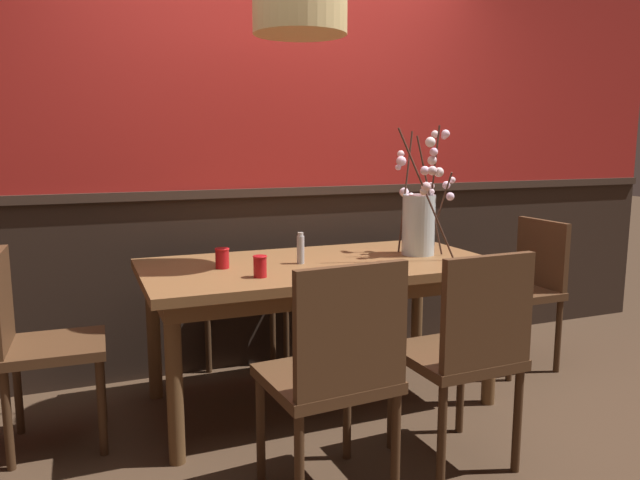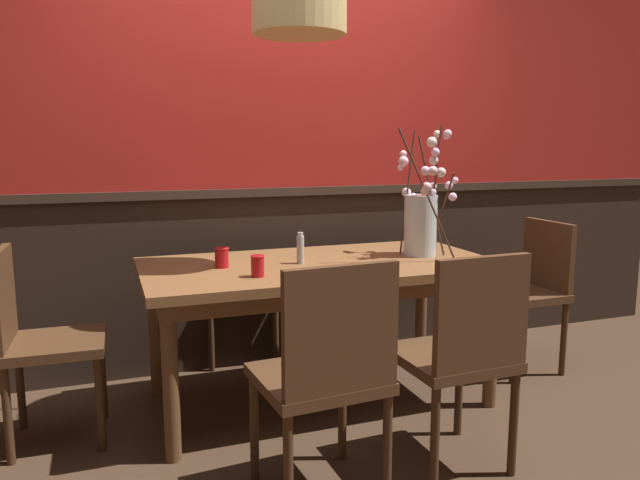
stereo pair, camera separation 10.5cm
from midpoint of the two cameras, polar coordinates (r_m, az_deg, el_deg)
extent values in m
plane|color=#422D1E|center=(3.32, 0.94, -14.83)|extent=(24.00, 24.00, 0.00)
cube|color=#2D2119|center=(3.79, -2.85, -3.49)|extent=(5.78, 0.12, 1.04)
cube|color=#3E2E24|center=(3.70, -2.87, 4.63)|extent=(5.78, 0.14, 0.05)
cube|color=#B2231E|center=(3.75, -3.04, 18.76)|extent=(5.78, 0.12, 1.88)
cube|color=brown|center=(3.10, 0.97, -2.50)|extent=(1.78, 0.91, 0.04)
cube|color=brown|center=(3.11, 0.97, -3.62)|extent=(1.68, 0.80, 0.08)
cylinder|color=brown|center=(2.68, -12.79, -12.97)|extent=(0.07, 0.07, 0.70)
cylinder|color=brown|center=(3.26, 16.78, -9.07)|extent=(0.07, 0.07, 0.70)
cylinder|color=brown|center=(3.36, -14.37, -8.42)|extent=(0.07, 0.07, 0.70)
cylinder|color=brown|center=(3.84, 10.30, -6.05)|extent=(0.07, 0.07, 0.70)
cube|color=#4C301C|center=(2.35, 1.13, -12.92)|extent=(0.49, 0.47, 0.04)
cube|color=#4C301C|center=(2.10, 3.49, -8.46)|extent=(0.43, 0.07, 0.45)
cylinder|color=#412917|center=(2.54, -4.99, -17.20)|extent=(0.04, 0.04, 0.44)
cylinder|color=#412917|center=(2.69, 3.28, -15.69)|extent=(0.04, 0.04, 0.44)
cylinder|color=#412917|center=(2.23, -1.57, -21.17)|extent=(0.04, 0.04, 0.44)
cylinder|color=#412917|center=(2.39, 7.67, -19.04)|extent=(0.04, 0.04, 0.44)
cube|color=#4C301C|center=(3.81, 19.12, -4.81)|extent=(0.41, 0.43, 0.04)
cube|color=#4C301C|center=(3.89, 21.41, -1.29)|extent=(0.04, 0.41, 0.41)
cylinder|color=#412917|center=(3.63, 18.60, -9.44)|extent=(0.04, 0.04, 0.44)
cylinder|color=#412917|center=(3.91, 15.20, -7.94)|extent=(0.04, 0.04, 0.44)
cylinder|color=#412917|center=(3.86, 22.72, -8.59)|extent=(0.04, 0.04, 0.44)
cylinder|color=#412917|center=(4.12, 19.22, -7.27)|extent=(0.04, 0.04, 0.44)
cube|color=#4C301C|center=(3.94, -0.05, -3.99)|extent=(0.47, 0.46, 0.04)
cube|color=#4C301C|center=(4.08, -0.82, -0.26)|extent=(0.43, 0.06, 0.41)
cylinder|color=#412917|center=(3.89, 3.48, -7.80)|extent=(0.04, 0.04, 0.43)
cylinder|color=#412917|center=(3.78, -2.10, -8.29)|extent=(0.04, 0.04, 0.43)
cylinder|color=#412917|center=(4.23, 1.77, -6.40)|extent=(0.04, 0.04, 0.43)
cylinder|color=#412917|center=(4.13, -3.37, -6.80)|extent=(0.04, 0.04, 0.43)
cube|color=#4C301C|center=(2.98, -22.78, -9.03)|extent=(0.44, 0.42, 0.04)
cube|color=#4C301C|center=(2.94, -26.81, -4.85)|extent=(0.05, 0.38, 0.42)
cylinder|color=#412917|center=(3.21, -18.93, -12.03)|extent=(0.04, 0.04, 0.43)
cylinder|color=#412917|center=(2.89, -19.02, -14.44)|extent=(0.04, 0.04, 0.43)
cylinder|color=#412917|center=(3.24, -25.56, -12.24)|extent=(0.04, 0.04, 0.43)
cylinder|color=#412917|center=(2.92, -26.44, -14.63)|extent=(0.04, 0.04, 0.43)
cube|color=#4C301C|center=(2.63, 13.29, -10.72)|extent=(0.45, 0.45, 0.04)
cube|color=#4C301C|center=(2.41, 16.25, -6.67)|extent=(0.41, 0.05, 0.44)
cylinder|color=#412917|center=(2.78, 7.52, -14.87)|extent=(0.04, 0.04, 0.44)
cylinder|color=#412917|center=(2.97, 13.98, -13.47)|extent=(0.04, 0.04, 0.44)
cylinder|color=#412917|center=(2.49, 12.02, -18.01)|extent=(0.04, 0.04, 0.44)
cylinder|color=#412917|center=(2.70, 18.88, -16.09)|extent=(0.04, 0.04, 0.44)
cube|color=#4C301C|center=(3.81, -6.91, -4.27)|extent=(0.48, 0.47, 0.04)
cube|color=#4C301C|center=(3.96, -7.42, -0.11)|extent=(0.43, 0.07, 0.45)
cylinder|color=#412917|center=(3.73, -3.38, -8.41)|extent=(0.04, 0.04, 0.45)
cylinder|color=#412917|center=(3.68, -9.42, -8.81)|extent=(0.04, 0.04, 0.45)
cylinder|color=#412917|center=(4.09, -4.52, -6.86)|extent=(0.04, 0.04, 0.45)
cylinder|color=#412917|center=(4.03, -10.02, -7.20)|extent=(0.04, 0.04, 0.45)
cylinder|color=silver|center=(3.31, 10.30, 1.39)|extent=(0.18, 0.18, 0.33)
cylinder|color=silver|center=(3.33, 10.24, -0.72)|extent=(0.16, 0.16, 0.07)
cylinder|color=#472D23|center=(3.35, 9.13, 4.45)|extent=(0.09, 0.03, 0.66)
sphere|color=white|center=(3.37, 9.03, 4.44)|extent=(0.05, 0.05, 0.05)
sphere|color=#FFC4D9|center=(3.34, 8.47, 6.78)|extent=(0.03, 0.03, 0.03)
sphere|color=#FAD1E1|center=(3.36, 9.68, 4.13)|extent=(0.03, 0.03, 0.03)
sphere|color=#F7C4D7|center=(3.34, 8.77, 7.34)|extent=(0.06, 0.06, 0.06)
sphere|color=#FACCD9|center=(3.36, 9.01, 4.41)|extent=(0.04, 0.04, 0.04)
sphere|color=#FDCDD0|center=(3.38, 8.74, 8.02)|extent=(0.04, 0.04, 0.04)
cylinder|color=#472D23|center=(3.37, 12.30, 2.53)|extent=(0.03, 0.19, 0.45)
sphere|color=silver|center=(3.37, 12.93, 5.04)|extent=(0.04, 0.04, 0.04)
sphere|color=silver|center=(3.37, 13.27, 3.98)|extent=(0.05, 0.05, 0.05)
sphere|color=silver|center=(3.41, 13.48, 5.49)|extent=(0.04, 0.04, 0.04)
cylinder|color=#472D23|center=(3.26, 11.37, 4.04)|extent=(0.17, 0.03, 0.64)
sphere|color=white|center=(3.23, 11.12, 6.51)|extent=(0.03, 0.03, 0.03)
sphere|color=silver|center=(3.27, 11.50, 4.43)|extent=(0.04, 0.04, 0.04)
sphere|color=#FFC6E7|center=(3.20, 11.75, 8.12)|extent=(0.04, 0.04, 0.04)
sphere|color=white|center=(3.19, 11.43, 9.03)|extent=(0.05, 0.05, 0.05)
sphere|color=silver|center=(3.22, 11.59, 7.35)|extent=(0.05, 0.05, 0.05)
cylinder|color=#472D23|center=(3.10, 11.06, 4.13)|extent=(0.32, 0.08, 0.67)
sphere|color=#FDCDD5|center=(3.10, 11.00, 4.94)|extent=(0.05, 0.05, 0.05)
sphere|color=#FFC9E7|center=(3.06, 10.87, 6.43)|extent=(0.05, 0.05, 0.05)
sphere|color=#F5D6D1|center=(3.11, 10.80, 4.49)|extent=(0.04, 0.04, 0.04)
sphere|color=#F4CAD2|center=(3.05, 11.57, 6.41)|extent=(0.05, 0.05, 0.05)
cylinder|color=#472D23|center=(3.29, 11.60, 4.54)|extent=(0.02, 0.13, 0.69)
sphere|color=#FFC9E1|center=(3.29, 12.73, 9.50)|extent=(0.03, 0.03, 0.03)
sphere|color=#FACBD6|center=(3.32, 11.50, 4.96)|extent=(0.04, 0.04, 0.04)
sphere|color=#F8C7DD|center=(3.27, 12.86, 9.74)|extent=(0.04, 0.04, 0.04)
sphere|color=silver|center=(3.31, 11.89, 9.74)|extent=(0.04, 0.04, 0.04)
sphere|color=silver|center=(3.29, 12.24, 6.24)|extent=(0.05, 0.05, 0.05)
cylinder|color=red|center=(2.75, -4.82, -2.46)|extent=(0.06, 0.06, 0.10)
torus|color=red|center=(2.75, -4.83, -1.52)|extent=(0.07, 0.07, 0.01)
cylinder|color=silver|center=(2.76, -4.81, -2.77)|extent=(0.04, 0.04, 0.05)
cylinder|color=red|center=(2.98, -8.25, -1.65)|extent=(0.07, 0.07, 0.10)
torus|color=red|center=(2.97, -8.27, -0.79)|extent=(0.07, 0.07, 0.01)
cylinder|color=silver|center=(2.98, -8.25, -1.94)|extent=(0.05, 0.05, 0.05)
cylinder|color=#ADADB2|center=(3.04, -0.86, -0.93)|extent=(0.04, 0.04, 0.14)
cylinder|color=beige|center=(3.03, -0.87, 0.56)|extent=(0.03, 0.03, 0.02)
cylinder|color=tan|center=(3.02, -0.90, 21.19)|extent=(0.44, 0.44, 0.26)
sphere|color=#F9EAB7|center=(3.01, -0.90, 20.48)|extent=(0.14, 0.14, 0.14)
camera|label=1|loc=(0.05, -89.02, 0.16)|focal=33.95mm
camera|label=2|loc=(0.05, 90.98, -0.16)|focal=33.95mm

